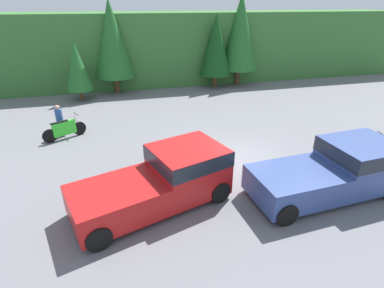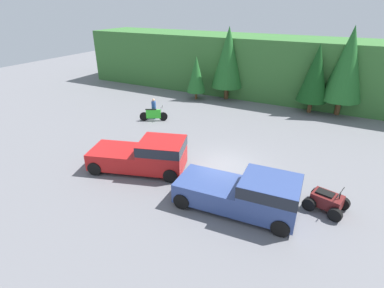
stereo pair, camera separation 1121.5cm
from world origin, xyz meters
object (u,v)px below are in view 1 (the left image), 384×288
(rider_person, at_px, (60,119))
(pickup_truck_red, at_px, (165,178))
(pickup_truck_second, at_px, (338,168))
(quad_atv, at_px, (370,150))
(dirt_bike, at_px, (65,130))

(rider_person, bearing_deg, pickup_truck_red, -89.48)
(pickup_truck_second, relative_size, quad_atv, 2.78)
(pickup_truck_second, xyz_separation_m, rider_person, (-10.57, 8.05, -0.07))
(pickup_truck_red, xyz_separation_m, rider_person, (-4.35, 7.10, -0.07))
(dirt_bike, xyz_separation_m, quad_atv, (13.59, -5.85, -0.04))
(pickup_truck_second, relative_size, dirt_bike, 2.77)
(pickup_truck_red, distance_m, pickup_truck_second, 6.29)
(pickup_truck_red, xyz_separation_m, dirt_bike, (-4.13, 6.71, -0.50))
(pickup_truck_red, height_order, dirt_bike, pickup_truck_red)
(pickup_truck_red, bearing_deg, pickup_truck_second, -26.37)
(rider_person, bearing_deg, dirt_bike, -92.63)
(pickup_truck_red, bearing_deg, rider_person, 103.73)
(pickup_truck_second, bearing_deg, quad_atv, 25.30)
(pickup_truck_second, height_order, rider_person, pickup_truck_second)
(quad_atv, bearing_deg, pickup_truck_red, -161.41)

